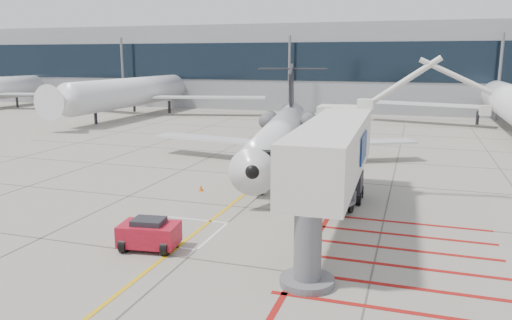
% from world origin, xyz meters
% --- Properties ---
extents(ground_plane, '(260.00, 260.00, 0.00)m').
position_xyz_m(ground_plane, '(0.00, 0.00, 0.00)').
color(ground_plane, gray).
rests_on(ground_plane, ground).
extents(regional_jet, '(28.09, 33.26, 7.85)m').
position_xyz_m(regional_jet, '(-1.01, 13.90, 3.92)').
color(regional_jet, silver).
rests_on(regional_jet, ground_plane).
extents(jet_bridge, '(9.35, 18.96, 7.50)m').
position_xyz_m(jet_bridge, '(5.48, 1.46, 3.75)').
color(jet_bridge, silver).
rests_on(jet_bridge, ground_plane).
extents(pushback_tug, '(2.86, 2.01, 1.55)m').
position_xyz_m(pushback_tug, '(-2.16, -3.51, 0.78)').
color(pushback_tug, '#AE1025').
rests_on(pushback_tug, ground_plane).
extents(baggage_cart, '(2.48, 1.99, 1.36)m').
position_xyz_m(baggage_cart, '(5.13, 4.66, 0.68)').
color(baggage_cart, '#5C5C61').
rests_on(baggage_cart, ground_plane).
extents(ground_power_unit, '(2.50, 1.67, 1.85)m').
position_xyz_m(ground_power_unit, '(3.38, 4.03, 0.93)').
color(ground_power_unit, silver).
rests_on(ground_power_unit, ground_plane).
extents(cone_nose, '(0.31, 0.31, 0.43)m').
position_xyz_m(cone_nose, '(-4.08, 6.63, 0.22)').
color(cone_nose, '#E85F0C').
rests_on(cone_nose, ground_plane).
extents(cone_side, '(0.37, 0.37, 0.51)m').
position_xyz_m(cone_side, '(1.98, 4.72, 0.26)').
color(cone_side, '#DE430B').
rests_on(cone_side, ground_plane).
extents(terminal_building, '(180.00, 28.00, 14.00)m').
position_xyz_m(terminal_building, '(10.00, 70.00, 7.00)').
color(terminal_building, gray).
rests_on(terminal_building, ground_plane).
extents(terminal_glass_band, '(180.00, 0.10, 6.00)m').
position_xyz_m(terminal_glass_band, '(10.00, 55.95, 8.00)').
color(terminal_glass_band, black).
rests_on(terminal_glass_band, ground_plane).
extents(bg_aircraft_b, '(38.11, 42.34, 12.70)m').
position_xyz_m(bg_aircraft_b, '(-31.23, 46.00, 6.35)').
color(bg_aircraft_b, silver).
rests_on(bg_aircraft_b, ground_plane).
extents(bg_aircraft_c, '(36.35, 40.39, 12.12)m').
position_xyz_m(bg_aircraft_c, '(20.05, 46.00, 6.06)').
color(bg_aircraft_c, silver).
rests_on(bg_aircraft_c, ground_plane).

